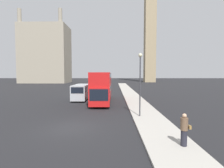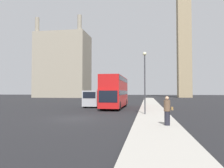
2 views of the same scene
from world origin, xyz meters
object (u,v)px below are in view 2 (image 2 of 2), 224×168
(white_van, at_px, (94,98))
(pedestrian, at_px, (167,111))
(parked_sedan, at_px, (114,98))
(red_double_decker_bus, at_px, (115,91))
(street_lamp, at_px, (145,73))
(clock_tower, at_px, (184,9))

(white_van, relative_size, pedestrian, 3.30)
(parked_sedan, bearing_deg, red_double_decker_bus, -81.26)
(red_double_decker_bus, relative_size, pedestrian, 6.14)
(pedestrian, relative_size, parked_sedan, 0.43)
(red_double_decker_bus, bearing_deg, street_lamp, -65.26)
(clock_tower, relative_size, red_double_decker_bus, 6.34)
(red_double_decker_bus, distance_m, white_van, 4.13)
(street_lamp, height_order, parked_sedan, street_lamp)
(white_van, relative_size, parked_sedan, 1.42)
(street_lamp, bearing_deg, parked_sedan, 102.76)
(red_double_decker_bus, distance_m, parked_sedan, 29.58)
(white_van, distance_m, pedestrian, 19.99)
(clock_tower, xyz_separation_m, parked_sedan, (-23.71, -32.01, -35.36))
(pedestrian, bearing_deg, parked_sedan, 102.64)
(red_double_decker_bus, height_order, pedestrian, red_double_decker_bus)
(pedestrian, bearing_deg, red_double_decker_bus, 109.52)
(white_van, height_order, street_lamp, street_lamp)
(clock_tower, height_order, white_van, clock_tower)
(street_lamp, relative_size, parked_sedan, 1.40)
(red_double_decker_bus, height_order, street_lamp, street_lamp)
(parked_sedan, bearing_deg, white_van, -87.83)
(red_double_decker_bus, relative_size, parked_sedan, 2.64)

